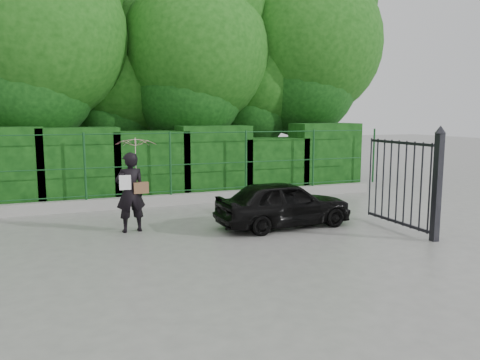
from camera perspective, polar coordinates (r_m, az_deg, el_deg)
name	(u,v)px	position (r m, az deg, el deg)	size (l,w,h in m)	color
ground	(202,248)	(9.20, -4.69, -8.27)	(80.00, 80.00, 0.00)	gray
kerb	(157,201)	(13.44, -10.06, -2.50)	(14.00, 0.25, 0.30)	#9E9E99
fence	(164,164)	(13.33, -9.24, 2.00)	(14.13, 0.06, 1.80)	#15461D
hedge	(148,165)	(14.27, -11.11, 1.82)	(14.20, 1.20, 2.27)	black
trees	(169,54)	(16.74, -8.64, 14.95)	(17.10, 6.15, 8.08)	black
gate	(420,181)	(10.57, 21.14, -0.07)	(0.22, 2.33, 2.36)	black
woman	(134,171)	(10.49, -12.84, 1.05)	(0.94, 0.91, 2.08)	black
car	(284,203)	(10.83, 5.35, -2.85)	(1.28, 3.17, 1.08)	black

